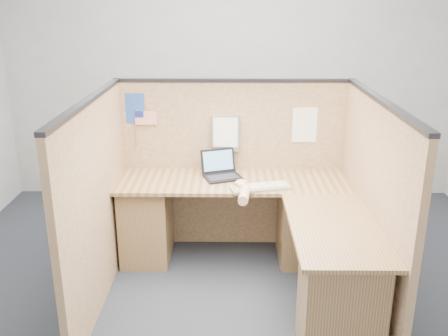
{
  "coord_description": "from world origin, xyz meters",
  "views": [
    {
      "loc": [
        -0.03,
        -3.24,
        2.17
      ],
      "look_at": [
        -0.08,
        0.5,
        0.9
      ],
      "focal_mm": 40.0,
      "sensor_mm": 36.0,
      "label": 1
    }
  ],
  "objects_px": {
    "laptop": "(223,170)",
    "keyboard": "(260,187)",
    "mouse": "(242,186)",
    "l_desk": "(257,238)"
  },
  "relations": [
    {
      "from": "mouse",
      "to": "keyboard",
      "type": "bearing_deg",
      "value": 0.0
    },
    {
      "from": "keyboard",
      "to": "mouse",
      "type": "relative_size",
      "value": 4.35
    },
    {
      "from": "l_desk",
      "to": "mouse",
      "type": "height_order",
      "value": "mouse"
    },
    {
      "from": "l_desk",
      "to": "laptop",
      "type": "relative_size",
      "value": 5.17
    },
    {
      "from": "laptop",
      "to": "l_desk",
      "type": "bearing_deg",
      "value": -80.85
    },
    {
      "from": "laptop",
      "to": "keyboard",
      "type": "relative_size",
      "value": 0.76
    },
    {
      "from": "laptop",
      "to": "mouse",
      "type": "height_order",
      "value": "laptop"
    },
    {
      "from": "mouse",
      "to": "laptop",
      "type": "bearing_deg",
      "value": 116.39
    },
    {
      "from": "l_desk",
      "to": "mouse",
      "type": "distance_m",
      "value": 0.43
    },
    {
      "from": "laptop",
      "to": "mouse",
      "type": "xyz_separation_m",
      "value": [
        0.15,
        -0.3,
        -0.03
      ]
    }
  ]
}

